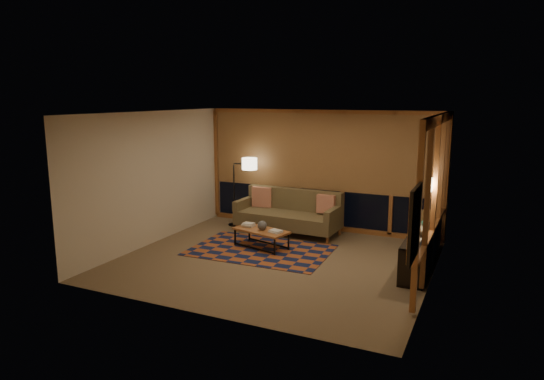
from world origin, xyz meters
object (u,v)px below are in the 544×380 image
at_px(coffee_table, 261,239).
at_px(floor_lamp, 234,192).
at_px(sofa, 288,213).
at_px(bookshelf, 422,248).

height_order(coffee_table, floor_lamp, floor_lamp).
bearing_deg(coffee_table, sofa, 102.00).
bearing_deg(sofa, coffee_table, -90.30).
xyz_separation_m(coffee_table, bookshelf, (3.05, 0.33, 0.13)).
xyz_separation_m(sofa, floor_lamp, (-1.40, 0.11, 0.34)).
bearing_deg(floor_lamp, coffee_table, -62.97).
xyz_separation_m(floor_lamp, bookshelf, (4.39, -0.97, -0.49)).
height_order(coffee_table, bookshelf, bookshelf).
bearing_deg(bookshelf, coffee_table, -173.73).
bearing_deg(sofa, bookshelf, -13.77).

